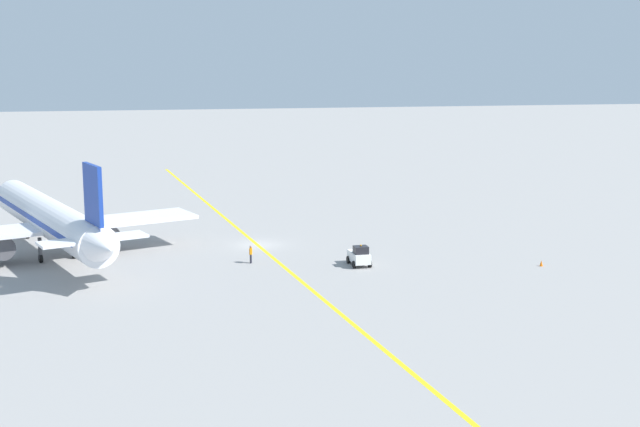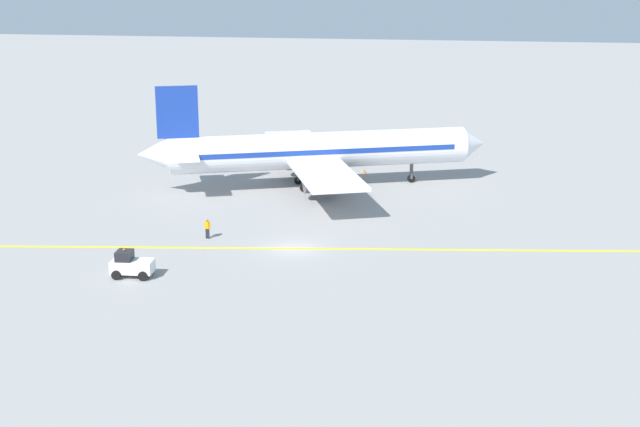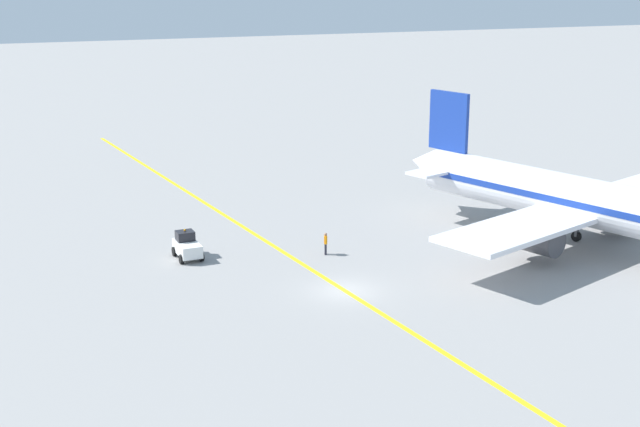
# 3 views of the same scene
# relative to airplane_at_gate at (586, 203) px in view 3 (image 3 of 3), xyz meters

# --- Properties ---
(ground_plane) EXTENTS (400.00, 400.00, 0.00)m
(ground_plane) POSITION_rel_airplane_at_gate_xyz_m (20.08, 1.79, -3.71)
(ground_plane) COLOR gray
(apron_yellow_centreline) EXTENTS (17.70, 118.80, 0.01)m
(apron_yellow_centreline) POSITION_rel_airplane_at_gate_xyz_m (20.08, 1.79, -3.71)
(apron_yellow_centreline) COLOR yellow
(apron_yellow_centreline) RESTS_ON ground
(airplane_at_gate) EXTENTS (27.96, 34.14, 10.60)m
(airplane_at_gate) POSITION_rel_airplane_at_gate_xyz_m (0.00, 0.00, 0.00)
(airplane_at_gate) COLOR white
(airplane_at_gate) RESTS_ON ground
(baggage_tug_white) EXTENTS (1.92, 3.09, 2.11)m
(baggage_tug_white) POSITION_rel_airplane_at_gate_xyz_m (28.48, -8.53, -2.81)
(baggage_tug_white) COLOR white
(baggage_tug_white) RESTS_ON ground
(ground_crew_worker) EXTENTS (0.31, 0.56, 1.68)m
(ground_crew_worker) POSITION_rel_airplane_at_gate_xyz_m (18.62, -5.78, -2.80)
(ground_crew_worker) COLOR #23232D
(ground_crew_worker) RESTS_ON ground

